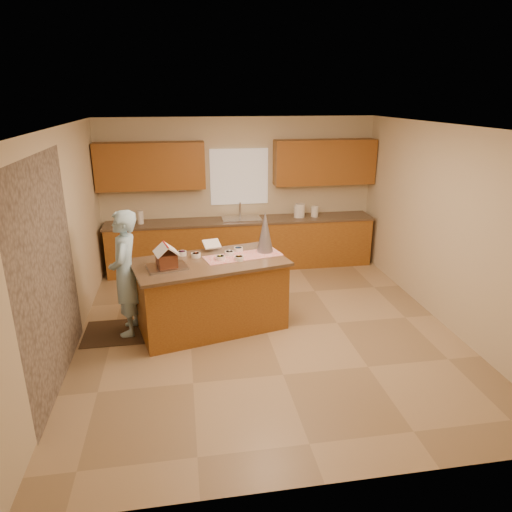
# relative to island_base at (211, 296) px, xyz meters

# --- Properties ---
(floor) EXTENTS (5.50, 5.50, 0.00)m
(floor) POSITION_rel_island_base_xyz_m (0.73, -0.18, -0.47)
(floor) COLOR tan
(floor) RESTS_ON ground
(ceiling) EXTENTS (5.50, 5.50, 0.00)m
(ceiling) POSITION_rel_island_base_xyz_m (0.73, -0.18, 2.23)
(ceiling) COLOR silver
(ceiling) RESTS_ON floor
(wall_back) EXTENTS (5.50, 5.50, 0.00)m
(wall_back) POSITION_rel_island_base_xyz_m (0.73, 2.57, 0.88)
(wall_back) COLOR beige
(wall_back) RESTS_ON floor
(wall_front) EXTENTS (5.50, 5.50, 0.00)m
(wall_front) POSITION_rel_island_base_xyz_m (0.73, -2.93, 0.88)
(wall_front) COLOR beige
(wall_front) RESTS_ON floor
(wall_left) EXTENTS (5.50, 5.50, 0.00)m
(wall_left) POSITION_rel_island_base_xyz_m (-1.77, -0.18, 0.88)
(wall_left) COLOR beige
(wall_left) RESTS_ON floor
(wall_right) EXTENTS (5.50, 5.50, 0.00)m
(wall_right) POSITION_rel_island_base_xyz_m (3.23, -0.18, 0.88)
(wall_right) COLOR beige
(wall_right) RESTS_ON floor
(stone_accent) EXTENTS (0.00, 2.50, 2.50)m
(stone_accent) POSITION_rel_island_base_xyz_m (-1.75, -0.98, 0.78)
(stone_accent) COLOR gray
(stone_accent) RESTS_ON wall_left
(window_curtain) EXTENTS (1.05, 0.03, 1.00)m
(window_curtain) POSITION_rel_island_base_xyz_m (0.73, 2.54, 1.18)
(window_curtain) COLOR white
(window_curtain) RESTS_ON wall_back
(back_counter_base) EXTENTS (4.80, 0.60, 0.88)m
(back_counter_base) POSITION_rel_island_base_xyz_m (0.73, 2.27, -0.03)
(back_counter_base) COLOR #9A631F
(back_counter_base) RESTS_ON floor
(back_counter_top) EXTENTS (4.85, 0.63, 0.04)m
(back_counter_top) POSITION_rel_island_base_xyz_m (0.73, 2.27, 0.43)
(back_counter_top) COLOR brown
(back_counter_top) RESTS_ON back_counter_base
(upper_cabinet_left) EXTENTS (1.85, 0.35, 0.80)m
(upper_cabinet_left) POSITION_rel_island_base_xyz_m (-0.82, 2.39, 1.43)
(upper_cabinet_left) COLOR brown
(upper_cabinet_left) RESTS_ON wall_back
(upper_cabinet_right) EXTENTS (1.85, 0.35, 0.80)m
(upper_cabinet_right) POSITION_rel_island_base_xyz_m (2.28, 2.39, 1.43)
(upper_cabinet_right) COLOR brown
(upper_cabinet_right) RESTS_ON wall_back
(sink) EXTENTS (0.70, 0.45, 0.12)m
(sink) POSITION_rel_island_base_xyz_m (0.73, 2.27, 0.42)
(sink) COLOR silver
(sink) RESTS_ON back_counter_top
(faucet) EXTENTS (0.03, 0.03, 0.28)m
(faucet) POSITION_rel_island_base_xyz_m (0.73, 2.45, 0.59)
(faucet) COLOR silver
(faucet) RESTS_ON back_counter_top
(island_base) EXTENTS (2.08, 1.37, 0.93)m
(island_base) POSITION_rel_island_base_xyz_m (0.00, 0.00, 0.00)
(island_base) COLOR #9A631F
(island_base) RESTS_ON floor
(island_top) EXTENTS (2.18, 1.48, 0.04)m
(island_top) POSITION_rel_island_base_xyz_m (0.00, 0.00, 0.49)
(island_top) COLOR brown
(island_top) RESTS_ON island_base
(table_runner) EXTENTS (1.12, 0.62, 0.01)m
(table_runner) POSITION_rel_island_base_xyz_m (0.46, 0.11, 0.51)
(table_runner) COLOR #AC0C0E
(table_runner) RESTS_ON island_top
(baking_tray) EXTENTS (0.56, 0.46, 0.03)m
(baking_tray) POSITION_rel_island_base_xyz_m (-0.55, -0.19, 0.52)
(baking_tray) COLOR silver
(baking_tray) RESTS_ON island_top
(cookbook) EXTENTS (0.27, 0.23, 0.10)m
(cookbook) POSITION_rel_island_base_xyz_m (0.06, 0.43, 0.60)
(cookbook) COLOR white
(cookbook) RESTS_ON island_top
(tinsel_tree) EXTENTS (0.28, 0.28, 0.58)m
(tinsel_tree) POSITION_rel_island_base_xyz_m (0.79, 0.25, 0.80)
(tinsel_tree) COLOR silver
(tinsel_tree) RESTS_ON island_top
(rug) EXTENTS (1.14, 0.75, 0.01)m
(rug) POSITION_rel_island_base_xyz_m (-1.15, 0.02, -0.46)
(rug) COLOR black
(rug) RESTS_ON floor
(boy) EXTENTS (0.44, 0.64, 1.69)m
(boy) POSITION_rel_island_base_xyz_m (-1.10, 0.02, 0.39)
(boy) COLOR #A9D9F0
(boy) RESTS_ON rug
(canister_a) EXTENTS (0.15, 0.15, 0.21)m
(canister_a) POSITION_rel_island_base_xyz_m (1.78, 2.27, 0.56)
(canister_a) COLOR white
(canister_a) RESTS_ON back_counter_top
(canister_b) EXTENTS (0.17, 0.17, 0.25)m
(canister_b) POSITION_rel_island_base_xyz_m (1.81, 2.27, 0.58)
(canister_b) COLOR white
(canister_b) RESTS_ON back_counter_top
(canister_c) EXTENTS (0.13, 0.13, 0.19)m
(canister_c) POSITION_rel_island_base_xyz_m (2.09, 2.27, 0.55)
(canister_c) COLOR white
(canister_c) RESTS_ON back_counter_top
(paper_towel) EXTENTS (0.11, 0.11, 0.23)m
(paper_towel) POSITION_rel_island_base_xyz_m (-1.06, 2.27, 0.57)
(paper_towel) COLOR white
(paper_towel) RESTS_ON back_counter_top
(gingerbread_house) EXTENTS (0.35, 0.36, 0.30)m
(gingerbread_house) POSITION_rel_island_base_xyz_m (-0.55, -0.19, 0.65)
(gingerbread_house) COLOR #5A2D17
(gingerbread_house) RESTS_ON baking_tray
(candy_bowls) EXTENTS (0.91, 0.50, 0.06)m
(candy_bowls) POSITION_rel_island_base_xyz_m (0.12, 0.15, 0.54)
(candy_bowls) COLOR silver
(candy_bowls) RESTS_ON island_top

